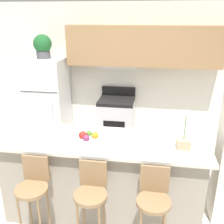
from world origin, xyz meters
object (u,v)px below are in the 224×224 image
stove_range (116,122)px  bar_stool_left (34,190)px  bar_stool_right (153,203)px  fruit_bowl (89,138)px  orchid_vase (184,139)px  refrigerator (48,102)px  potted_plant_on_fridge (43,46)px  bar_stool_mid (91,197)px

stove_range → bar_stool_left: bearing=-101.9°
bar_stool_right → fruit_bowl: size_ratio=3.38×
stove_range → orchid_vase: bearing=-63.1°
bar_stool_right → stove_range: bearing=106.1°
bar_stool_left → fruit_bowl: (0.47, 0.45, 0.40)m
refrigerator → bar_stool_right: (1.98, -2.34, -0.14)m
potted_plant_on_fridge → stove_range: bearing=2.5°
potted_plant_on_fridge → fruit_bowl: bearing=-56.4°
potted_plant_on_fridge → bar_stool_right: bearing=-49.8°
orchid_vase → stove_range: bearing=116.9°
bar_stool_mid → fruit_bowl: bearing=105.5°
stove_range → potted_plant_on_fridge: potted_plant_on_fridge is taller
bar_stool_mid → potted_plant_on_fridge: (-1.38, 2.34, 1.16)m
bar_stool_left → orchid_vase: size_ratio=2.40×
bar_stool_right → orchid_vase: size_ratio=2.40×
refrigerator → orchid_vase: (2.26, -1.87, 0.32)m
bar_stool_left → potted_plant_on_fridge: size_ratio=2.45×
bar_stool_mid → fruit_bowl: size_ratio=3.38×
refrigerator → stove_range: 1.33m
orchid_vase → potted_plant_on_fridge: bearing=140.4°
potted_plant_on_fridge → bar_stool_mid: bearing=-59.4°
stove_range → bar_stool_left: (-0.50, -2.39, 0.20)m
potted_plant_on_fridge → orchid_vase: bearing=-39.6°
orchid_vase → refrigerator: bearing=140.4°
orchid_vase → bar_stool_mid: bearing=-151.8°
stove_range → fruit_bowl: (-0.03, -1.94, 0.60)m
bar_stool_right → fruit_bowl: fruit_bowl is taller
bar_stool_left → potted_plant_on_fridge: (-0.78, 2.34, 1.16)m
refrigerator → bar_stool_mid: size_ratio=1.61×
stove_range → bar_stool_right: (0.69, -2.39, 0.20)m
refrigerator → potted_plant_on_fridge: (-0.00, 0.00, 1.02)m
orchid_vase → fruit_bowl: 1.01m
refrigerator → stove_range: (1.29, 0.06, -0.35)m
bar_stool_right → potted_plant_on_fridge: 3.28m
stove_range → fruit_bowl: bearing=-90.9°
refrigerator → fruit_bowl: refrigerator is taller
bar_stool_left → refrigerator: bearing=108.5°
stove_range → potted_plant_on_fridge: size_ratio=2.62×
stove_range → bar_stool_right: size_ratio=1.07×
potted_plant_on_fridge → fruit_bowl: size_ratio=1.38×
refrigerator → bar_stool_mid: 2.72m
refrigerator → fruit_bowl: bearing=-56.4°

